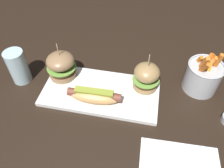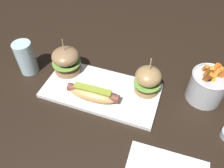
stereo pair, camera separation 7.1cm
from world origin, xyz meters
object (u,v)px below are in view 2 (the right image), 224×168
object	(u,v)px
fries_bucket	(207,86)
water_glass	(26,58)
slider_left	(66,60)
slider_right	(148,80)
platter_main	(101,91)
hot_dog	(93,93)

from	to	relation	value
fries_bucket	water_glass	world-z (taller)	fries_bucket
slider_left	slider_right	size ratio (longest dim) A/B	0.99
platter_main	fries_bucket	world-z (taller)	fries_bucket
hot_dog	fries_bucket	distance (m)	0.36
platter_main	slider_right	distance (m)	0.16
slider_left	slider_right	distance (m)	0.29
fries_bucket	slider_left	bearing A→B (deg)	-174.16
slider_right	slider_left	bearing A→B (deg)	-179.24
slider_left	fries_bucket	size ratio (longest dim) A/B	0.90
hot_dog	fries_bucket	world-z (taller)	fries_bucket
platter_main	water_glass	world-z (taller)	water_glass
slider_left	slider_right	world-z (taller)	same
hot_dog	water_glass	bearing A→B (deg)	169.33
hot_dog	fries_bucket	xyz separation A→B (m)	(0.34, 0.14, 0.02)
platter_main	slider_right	world-z (taller)	slider_right
slider_left	water_glass	distance (m)	0.15
hot_dog	platter_main	bearing A→B (deg)	77.58
hot_dog	fries_bucket	bearing A→B (deg)	22.23
slider_right	fries_bucket	distance (m)	0.19
platter_main	water_glass	bearing A→B (deg)	178.21
slider_left	water_glass	world-z (taller)	slider_left
fries_bucket	water_glass	xyz separation A→B (m)	(-0.62, -0.08, 0.01)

